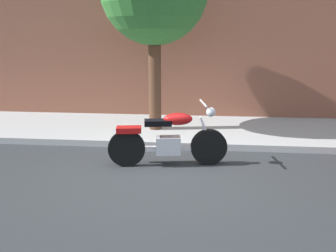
% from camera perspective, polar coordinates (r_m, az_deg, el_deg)
% --- Properties ---
extents(ground_plane, '(60.00, 60.00, 0.00)m').
position_cam_1_polar(ground_plane, '(6.12, 0.03, -7.57)').
color(ground_plane, '#303335').
extents(sidewalk, '(18.63, 2.75, 0.14)m').
position_cam_1_polar(sidewalk, '(8.64, 1.82, -0.60)').
color(sidewalk, '#B0B0B0').
rests_on(sidewalk, ground).
extents(motorcycle, '(2.15, 0.72, 1.16)m').
position_cam_1_polar(motorcycle, '(6.31, -0.02, -2.28)').
color(motorcycle, black).
rests_on(motorcycle, ground).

